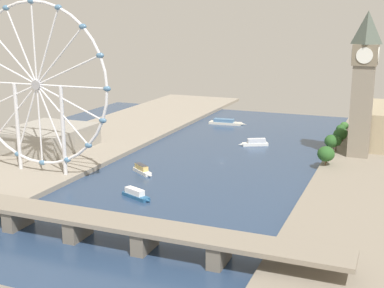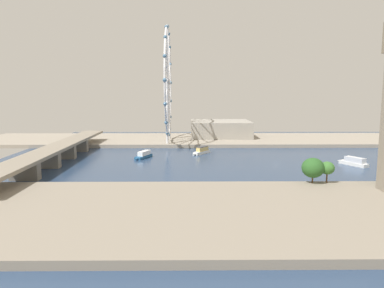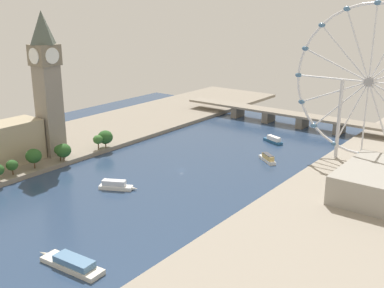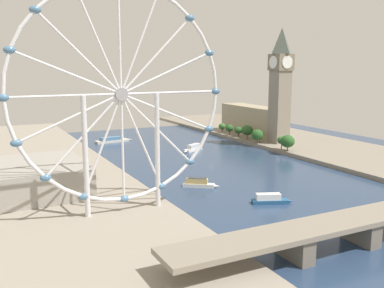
{
  "view_description": "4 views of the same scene",
  "coord_description": "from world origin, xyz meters",
  "px_view_note": "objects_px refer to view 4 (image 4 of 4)",
  "views": [
    {
      "loc": [
        -112.42,
        333.39,
        96.36
      ],
      "look_at": [
        11.13,
        27.99,
        16.65
      ],
      "focal_mm": 48.85,
      "sensor_mm": 36.0,
      "label": 1
    },
    {
      "loc": [
        -253.93,
        60.15,
        48.63
      ],
      "look_at": [
        -2.0,
        57.62,
        13.24
      ],
      "focal_mm": 35.17,
      "sensor_mm": 36.0,
      "label": 2
    },
    {
      "loc": [
        180.51,
        -225.17,
        106.07
      ],
      "look_at": [
        -11.86,
        26.88,
        9.21
      ],
      "focal_mm": 43.46,
      "sensor_mm": 36.0,
      "label": 3
    },
    {
      "loc": [
        151.62,
        266.64,
        69.98
      ],
      "look_at": [
        7.62,
        -16.1,
        12.65
      ],
      "focal_mm": 40.84,
      "sensor_mm": 36.0,
      "label": 4
    }
  ],
  "objects_px": {
    "clock_tower": "(280,84)",
    "ferris_wheel": "(121,96)",
    "tour_boat_2": "(270,199)",
    "riverside_hall": "(33,178)",
    "parliament_block": "(253,120)",
    "tour_boat_3": "(193,148)",
    "tour_boat_1": "(199,183)",
    "tour_boat_0": "(112,140)"
  },
  "relations": [
    {
      "from": "parliament_block",
      "to": "tour_boat_2",
      "type": "relative_size",
      "value": 3.88
    },
    {
      "from": "parliament_block",
      "to": "tour_boat_2",
      "type": "xyz_separation_m",
      "value": [
        113.04,
        178.18,
        -14.64
      ]
    },
    {
      "from": "riverside_hall",
      "to": "tour_boat_0",
      "type": "xyz_separation_m",
      "value": [
        -87.17,
        -147.82,
        -8.91
      ]
    },
    {
      "from": "parliament_block",
      "to": "tour_boat_3",
      "type": "xyz_separation_m",
      "value": [
        84.46,
        35.77,
        -14.48
      ]
    },
    {
      "from": "tour_boat_0",
      "to": "tour_boat_2",
      "type": "distance_m",
      "value": 214.08
    },
    {
      "from": "ferris_wheel",
      "to": "tour_boat_2",
      "type": "distance_m",
      "value": 92.19
    },
    {
      "from": "parliament_block",
      "to": "tour_boat_0",
      "type": "height_order",
      "value": "parliament_block"
    },
    {
      "from": "clock_tower",
      "to": "ferris_wheel",
      "type": "xyz_separation_m",
      "value": [
        178.99,
        114.38,
        2.43
      ]
    },
    {
      "from": "ferris_wheel",
      "to": "tour_boat_0",
      "type": "distance_m",
      "value": 212.93
    },
    {
      "from": "ferris_wheel",
      "to": "riverside_hall",
      "type": "bearing_deg",
      "value": -56.67
    },
    {
      "from": "clock_tower",
      "to": "tour_boat_0",
      "type": "distance_m",
      "value": 159.75
    },
    {
      "from": "clock_tower",
      "to": "ferris_wheel",
      "type": "height_order",
      "value": "ferris_wheel"
    },
    {
      "from": "ferris_wheel",
      "to": "tour_boat_2",
      "type": "relative_size",
      "value": 4.91
    },
    {
      "from": "tour_boat_0",
      "to": "tour_boat_3",
      "type": "xyz_separation_m",
      "value": [
        -47.98,
        70.78,
        0.31
      ]
    },
    {
      "from": "riverside_hall",
      "to": "tour_boat_1",
      "type": "distance_m",
      "value": 91.24
    },
    {
      "from": "clock_tower",
      "to": "parliament_block",
      "type": "height_order",
      "value": "clock_tower"
    },
    {
      "from": "ferris_wheel",
      "to": "riverside_hall",
      "type": "relative_size",
      "value": 1.77
    },
    {
      "from": "riverside_hall",
      "to": "tour_boat_0",
      "type": "distance_m",
      "value": 171.84
    },
    {
      "from": "tour_boat_1",
      "to": "tour_boat_2",
      "type": "xyz_separation_m",
      "value": [
        -18.46,
        43.29,
        -0.12
      ]
    },
    {
      "from": "parliament_block",
      "to": "ferris_wheel",
      "type": "bearing_deg",
      "value": 41.33
    },
    {
      "from": "tour_boat_2",
      "to": "tour_boat_3",
      "type": "xyz_separation_m",
      "value": [
        -28.58,
        -142.41,
        0.16
      ]
    },
    {
      "from": "clock_tower",
      "to": "parliament_block",
      "type": "xyz_separation_m",
      "value": [
        -7.14,
        -49.32,
        -37.22
      ]
    },
    {
      "from": "tour_boat_2",
      "to": "tour_boat_0",
      "type": "bearing_deg",
      "value": 117.62
    },
    {
      "from": "parliament_block",
      "to": "tour_boat_2",
      "type": "bearing_deg",
      "value": 57.61
    },
    {
      "from": "tour_boat_0",
      "to": "tour_boat_2",
      "type": "height_order",
      "value": "tour_boat_2"
    },
    {
      "from": "ferris_wheel",
      "to": "tour_boat_3",
      "type": "xyz_separation_m",
      "value": [
        -101.67,
        -127.94,
        -54.13
      ]
    },
    {
      "from": "clock_tower",
      "to": "parliament_block",
      "type": "distance_m",
      "value": 62.2
    },
    {
      "from": "ferris_wheel",
      "to": "tour_boat_3",
      "type": "bearing_deg",
      "value": -128.47
    },
    {
      "from": "clock_tower",
      "to": "tour_boat_0",
      "type": "bearing_deg",
      "value": -33.94
    },
    {
      "from": "clock_tower",
      "to": "tour_boat_1",
      "type": "distance_m",
      "value": 159.58
    },
    {
      "from": "parliament_block",
      "to": "tour_boat_3",
      "type": "height_order",
      "value": "parliament_block"
    },
    {
      "from": "tour_boat_2",
      "to": "riverside_hall",
      "type": "bearing_deg",
      "value": 170.89
    },
    {
      "from": "clock_tower",
      "to": "ferris_wheel",
      "type": "bearing_deg",
      "value": 32.58
    },
    {
      "from": "riverside_hall",
      "to": "tour_boat_2",
      "type": "distance_m",
      "value": 125.33
    },
    {
      "from": "ferris_wheel",
      "to": "tour_boat_2",
      "type": "xyz_separation_m",
      "value": [
        -73.09,
        14.47,
        -54.29
      ]
    },
    {
      "from": "clock_tower",
      "to": "riverside_hall",
      "type": "height_order",
      "value": "clock_tower"
    },
    {
      "from": "clock_tower",
      "to": "riverside_hall",
      "type": "distance_m",
      "value": 225.9
    },
    {
      "from": "riverside_hall",
      "to": "tour_boat_3",
      "type": "xyz_separation_m",
      "value": [
        -135.15,
        -77.04,
        -8.59
      ]
    },
    {
      "from": "ferris_wheel",
      "to": "tour_boat_1",
      "type": "height_order",
      "value": "ferris_wheel"
    },
    {
      "from": "ferris_wheel",
      "to": "tour_boat_2",
      "type": "height_order",
      "value": "ferris_wheel"
    },
    {
      "from": "parliament_block",
      "to": "riverside_hall",
      "type": "distance_m",
      "value": 246.96
    },
    {
      "from": "tour_boat_2",
      "to": "tour_boat_3",
      "type": "bearing_deg",
      "value": 101.07
    }
  ]
}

